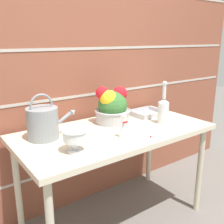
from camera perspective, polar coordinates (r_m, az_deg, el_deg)
The scene contains 10 objects.
ground_plane at distance 2.19m, azimuth 0.57°, elevation -22.37°, with size 12.00×12.00×0.00m, color slate.
brick_wall at distance 2.10m, azimuth -6.38°, elevation 8.68°, with size 3.60×0.08×2.20m.
patio_table at distance 1.86m, azimuth 0.63°, elevation -5.86°, with size 1.36×0.69×0.74m.
watering_can at distance 1.70m, azimuth -14.77°, elevation -2.25°, with size 0.34×0.20×0.29m.
crystal_pedestal_bowl at distance 1.48m, azimuth -8.08°, elevation -5.45°, with size 0.14×0.14×0.13m.
flower_planter at distance 1.95m, azimuth 0.04°, elevation 1.11°, with size 0.27×0.27×0.28m.
glass_decanter at distance 1.98m, azimuth 11.11°, elevation 0.62°, with size 0.08×0.08×0.32m.
figurine_vase at distance 1.67m, azimuth 2.51°, elevation -3.42°, with size 0.07×0.07×0.17m.
wire_tray at distance 2.19m, azimuth 7.58°, elevation -0.38°, with size 0.25×0.21×0.04m.
fallen_petal at distance 1.71m, azimuth 8.45°, elevation -5.34°, with size 0.01×0.01×0.01m.
Camera 1 is at (-1.03, -1.39, 1.35)m, focal length 42.00 mm.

